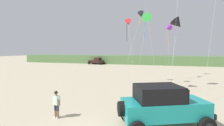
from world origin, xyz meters
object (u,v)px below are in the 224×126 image
object	(u,v)px
jeep	(163,105)
person_watching	(56,103)
distant_pickup	(97,61)
kite_blue_swept	(128,23)
kite_green_box	(178,24)
kite_pink_ribbon	(141,15)
kite_red_delta	(168,28)
kite_orange_streamer	(147,19)

from	to	relation	value
jeep	person_watching	distance (m)	6.20
person_watching	distant_pickup	bearing A→B (deg)	109.11
person_watching	kite_blue_swept	world-z (taller)	kite_blue_swept
person_watching	kite_green_box	bearing A→B (deg)	55.29
distant_pickup	kite_blue_swept	size ratio (longest dim) A/B	0.60
jeep	kite_blue_swept	bearing A→B (deg)	110.71
jeep	person_watching	xyz separation A→B (m)	(-6.16, -0.62, -0.26)
kite_pink_ribbon	kite_blue_swept	size ratio (longest dim) A/B	1.07
kite_red_delta	kite_green_box	xyz separation A→B (m)	(0.90, -5.44, -0.25)
distant_pickup	person_watching	bearing A→B (deg)	-70.89
distant_pickup	kite_blue_swept	xyz separation A→B (m)	(15.06, -26.12, 6.52)
jeep	distant_pickup	distance (m)	42.32
kite_orange_streamer	person_watching	bearing A→B (deg)	-116.93
kite_red_delta	kite_orange_streamer	xyz separation A→B (m)	(-2.11, -7.48, 0.01)
person_watching	kite_pink_ribbon	world-z (taller)	kite_pink_ribbon
distant_pickup	kite_pink_ribbon	distance (m)	32.72
jeep	kite_green_box	distance (m)	11.63
jeep	kite_orange_streamer	xyz separation A→B (m)	(-1.77, 8.03, 5.95)
kite_orange_streamer	kite_pink_ribbon	distance (m)	2.74
kite_orange_streamer	kite_pink_ribbon	world-z (taller)	kite_pink_ribbon
jeep	kite_red_delta	xyz separation A→B (m)	(0.35, 15.51, 5.94)
kite_blue_swept	jeep	bearing A→B (deg)	-69.29
jeep	kite_red_delta	size ratio (longest dim) A/B	0.65
jeep	kite_pink_ribbon	world-z (taller)	kite_pink_ribbon
jeep	kite_red_delta	distance (m)	16.61
person_watching	jeep	bearing A→B (deg)	5.74
kite_blue_swept	kite_red_delta	bearing A→B (deg)	40.57
person_watching	distant_pickup	xyz separation A→B (m)	(-13.24, 38.23, 0.00)
person_watching	kite_pink_ribbon	size ratio (longest dim) A/B	0.19
distant_pickup	kite_red_delta	bearing A→B (deg)	-48.22
kite_red_delta	kite_pink_ribbon	bearing A→B (deg)	-120.45
distant_pickup	kite_red_delta	xyz separation A→B (m)	(19.75, -22.10, 6.20)
kite_red_delta	kite_orange_streamer	size ratio (longest dim) A/B	0.99
person_watching	kite_green_box	xyz separation A→B (m)	(7.40, 10.68, 5.95)
jeep	kite_blue_swept	world-z (taller)	kite_blue_swept
person_watching	kite_red_delta	size ratio (longest dim) A/B	0.22
distant_pickup	kite_orange_streamer	xyz separation A→B (m)	(17.64, -29.58, 6.22)
kite_red_delta	kite_blue_swept	bearing A→B (deg)	-139.43
kite_pink_ribbon	kite_orange_streamer	bearing A→B (deg)	-70.28
person_watching	kite_orange_streamer	xyz separation A→B (m)	(4.39, 8.65, 6.22)
jeep	kite_green_box	size ratio (longest dim) A/B	0.65
kite_green_box	kite_blue_swept	distance (m)	5.79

